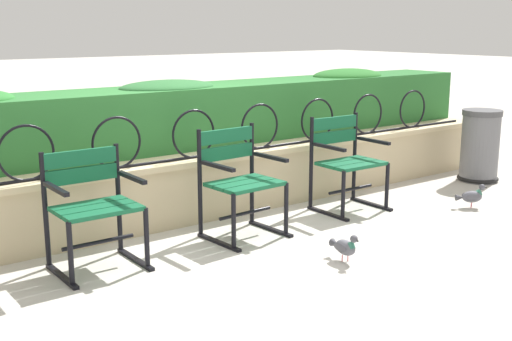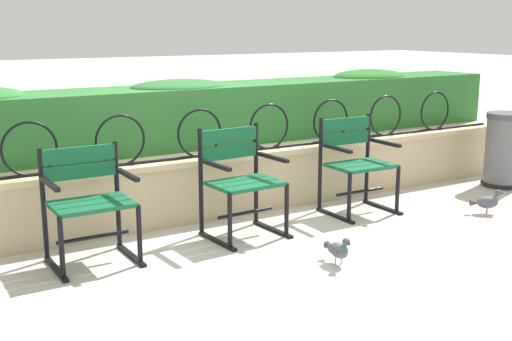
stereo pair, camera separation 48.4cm
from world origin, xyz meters
name	(u,v)px [view 2 (the right image)]	position (x,y,z in m)	size (l,w,h in m)	color
ground_plane	(260,239)	(0.00, 0.00, 0.00)	(60.00, 60.00, 0.00)	#BCB7AD
stone_wall	(212,184)	(0.00, 0.81, 0.28)	(7.45, 0.41, 0.56)	#C6B289
iron_arch_fence	(201,135)	(-0.14, 0.73, 0.75)	(6.91, 0.02, 0.42)	black
hedge_row	(186,113)	(0.00, 1.33, 0.86)	(7.30, 0.69, 0.64)	#2D7033
park_chair_left	(88,200)	(-1.29, 0.23, 0.45)	(0.59, 0.52, 0.83)	#145B38
park_chair_centre	(240,179)	(-0.07, 0.19, 0.46)	(0.61, 0.55, 0.87)	#145B38
park_chair_right	(356,161)	(1.17, 0.24, 0.46)	(0.60, 0.53, 0.86)	#145B38
pigeon_near_chairs	(487,202)	(2.13, -0.46, 0.11)	(0.26, 0.20, 0.22)	#5B5B66
pigeon_far_side	(338,249)	(0.18, -0.76, 0.11)	(0.12, 0.29, 0.22)	#5B5B66
trash_bin	(505,152)	(3.13, 0.16, 0.37)	(0.44, 0.44, 0.78)	slate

